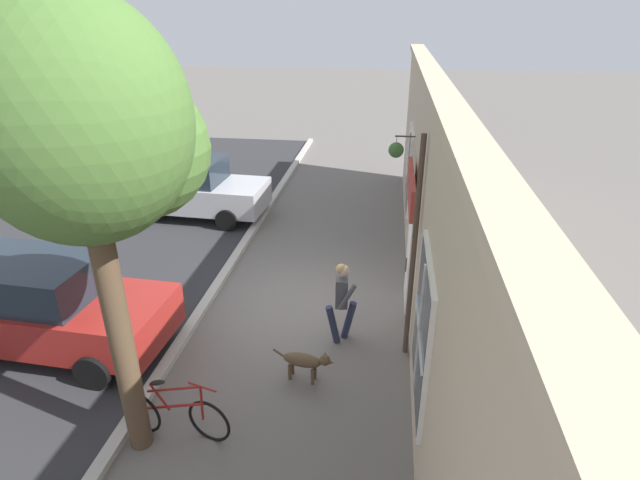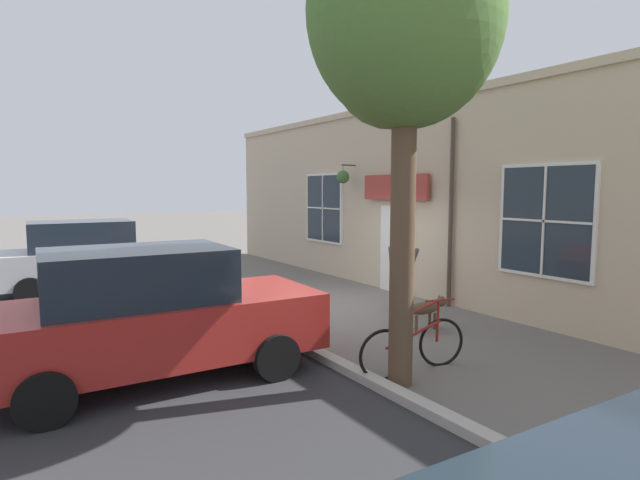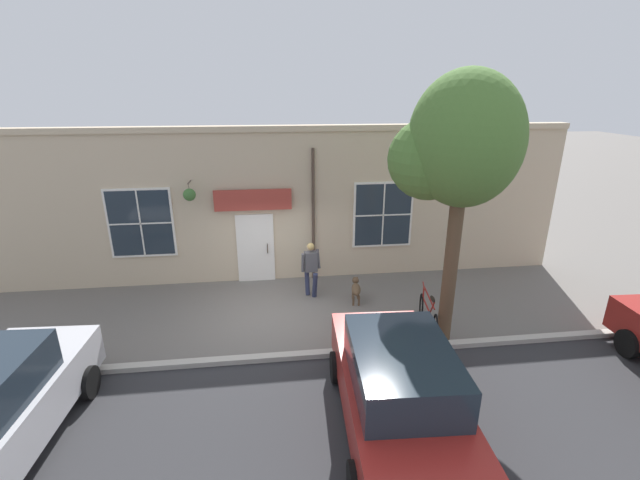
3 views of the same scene
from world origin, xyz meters
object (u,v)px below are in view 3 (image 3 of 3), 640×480
(dog_on_leash, at_px, (356,288))
(leaning_bicycle, at_px, (428,316))
(street_tree_by_curb, at_px, (455,147))
(pedestrian_walking, at_px, (311,265))
(parked_car_mid_block, at_px, (397,388))

(dog_on_leash, xyz_separation_m, leaning_bicycle, (1.67, 1.43, -0.01))
(street_tree_by_curb, xyz_separation_m, leaning_bicycle, (-0.37, -0.08, -4.07))
(pedestrian_walking, bearing_deg, dog_on_leash, 68.52)
(dog_on_leash, distance_m, leaning_bicycle, 2.20)
(dog_on_leash, xyz_separation_m, street_tree_by_curb, (2.04, 1.51, 4.06))
(pedestrian_walking, bearing_deg, leaning_bicycle, 50.76)
(leaning_bicycle, height_order, parked_car_mid_block, parked_car_mid_block)
(street_tree_by_curb, bearing_deg, parked_car_mid_block, -33.57)
(dog_on_leash, relative_size, street_tree_by_curb, 0.18)
(dog_on_leash, height_order, leaning_bicycle, leaning_bicycle)
(dog_on_leash, bearing_deg, pedestrian_walking, -111.48)
(pedestrian_walking, xyz_separation_m, street_tree_by_curb, (2.51, 2.70, 3.50))
(pedestrian_walking, relative_size, leaning_bicycle, 0.93)
(parked_car_mid_block, bearing_deg, dog_on_leash, 176.60)
(street_tree_by_curb, bearing_deg, dog_on_leash, -143.51)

